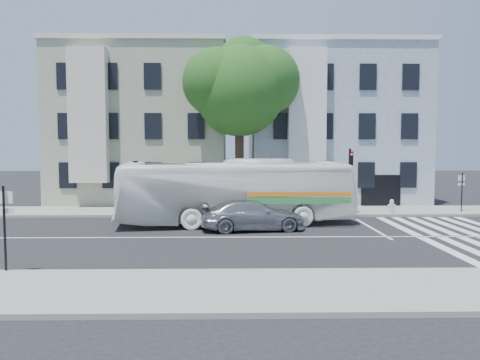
{
  "coord_description": "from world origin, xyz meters",
  "views": [
    {
      "loc": [
        -0.47,
        -20.69,
        4.02
      ],
      "look_at": [
        -0.07,
        2.48,
        2.4
      ],
      "focal_mm": 35.0,
      "sensor_mm": 36.0,
      "label": 1
    }
  ],
  "objects_px": {
    "sedan": "(253,215)",
    "bus": "(236,192)",
    "near_sign_pole": "(5,217)",
    "fire_hydrant": "(392,206)",
    "traffic_signal": "(350,173)"
  },
  "relations": [
    {
      "from": "sedan",
      "to": "traffic_signal",
      "type": "xyz_separation_m",
      "value": [
        5.88,
        4.54,
        1.82
      ]
    },
    {
      "from": "bus",
      "to": "fire_hydrant",
      "type": "bearing_deg",
      "value": -79.42
    },
    {
      "from": "sedan",
      "to": "near_sign_pole",
      "type": "xyz_separation_m",
      "value": [
        -8.12,
        -7.86,
        1.1
      ]
    },
    {
      "from": "bus",
      "to": "sedan",
      "type": "relative_size",
      "value": 2.44
    },
    {
      "from": "bus",
      "to": "near_sign_pole",
      "type": "relative_size",
      "value": 4.59
    },
    {
      "from": "sedan",
      "to": "bus",
      "type": "bearing_deg",
      "value": 17.37
    },
    {
      "from": "traffic_signal",
      "to": "near_sign_pole",
      "type": "relative_size",
      "value": 1.48
    },
    {
      "from": "sedan",
      "to": "fire_hydrant",
      "type": "xyz_separation_m",
      "value": [
        8.46,
        4.84,
        -0.17
      ]
    },
    {
      "from": "bus",
      "to": "sedan",
      "type": "distance_m",
      "value": 2.15
    },
    {
      "from": "bus",
      "to": "traffic_signal",
      "type": "bearing_deg",
      "value": -75.18
    },
    {
      "from": "bus",
      "to": "traffic_signal",
      "type": "distance_m",
      "value": 7.3
    },
    {
      "from": "sedan",
      "to": "near_sign_pole",
      "type": "bearing_deg",
      "value": 126.44
    },
    {
      "from": "near_sign_pole",
      "to": "traffic_signal",
      "type": "bearing_deg",
      "value": 42.19
    },
    {
      "from": "bus",
      "to": "sedan",
      "type": "bearing_deg",
      "value": -162.95
    },
    {
      "from": "sedan",
      "to": "fire_hydrant",
      "type": "distance_m",
      "value": 9.75
    }
  ]
}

